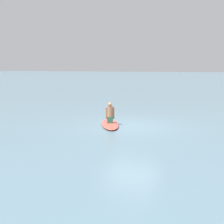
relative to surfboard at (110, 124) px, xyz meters
name	(u,v)px	position (x,y,z in m)	size (l,w,h in m)	color
ground_plane	(131,126)	(0.95, 0.27, -0.06)	(400.00, 400.00, 0.00)	slate
surfboard	(110,124)	(0.00, 0.00, 0.00)	(2.75, 0.77, 0.12)	#D84C3F
person_paddler	(110,114)	(0.00, 0.00, 0.49)	(0.40, 0.40, 0.95)	#26664C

